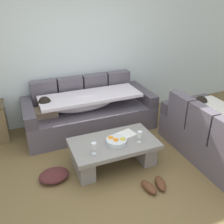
% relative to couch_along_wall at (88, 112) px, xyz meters
% --- Properties ---
extents(ground_plane, '(14.00, 14.00, 0.00)m').
position_rel_couch_along_wall_xyz_m(ground_plane, '(-0.06, -1.62, -0.33)').
color(ground_plane, brown).
extents(back_wall, '(9.00, 0.10, 2.70)m').
position_rel_couch_along_wall_xyz_m(back_wall, '(-0.06, 0.53, 1.02)').
color(back_wall, silver).
rests_on(back_wall, ground_plane).
extents(couch_along_wall, '(2.23, 0.92, 0.88)m').
position_rel_couch_along_wall_xyz_m(couch_along_wall, '(0.00, 0.00, 0.00)').
color(couch_along_wall, '#5A535D').
rests_on(couch_along_wall, ground_plane).
extents(couch_near_window, '(0.92, 1.77, 0.88)m').
position_rel_couch_along_wall_xyz_m(couch_near_window, '(1.52, -1.52, 0.00)').
color(couch_near_window, '#5A535D').
rests_on(couch_near_window, ground_plane).
extents(coffee_table, '(1.20, 0.68, 0.38)m').
position_rel_couch_along_wall_xyz_m(coffee_table, '(0.03, -1.13, -0.09)').
color(coffee_table, gray).
rests_on(coffee_table, ground_plane).
extents(fruit_bowl, '(0.28, 0.28, 0.10)m').
position_rel_couch_along_wall_xyz_m(fruit_bowl, '(0.04, -1.18, 0.09)').
color(fruit_bowl, silver).
rests_on(fruit_bowl, coffee_table).
extents(wine_glass_near_left, '(0.07, 0.07, 0.17)m').
position_rel_couch_along_wall_xyz_m(wine_glass_near_left, '(-0.32, -1.29, 0.16)').
color(wine_glass_near_left, silver).
rests_on(wine_glass_near_left, coffee_table).
extents(wine_glass_near_right, '(0.07, 0.07, 0.17)m').
position_rel_couch_along_wall_xyz_m(wine_glass_near_right, '(0.35, -1.27, 0.16)').
color(wine_glass_near_right, silver).
rests_on(wine_glass_near_right, coffee_table).
extents(open_magazine, '(0.32, 0.27, 0.01)m').
position_rel_couch_along_wall_xyz_m(open_magazine, '(0.26, -1.02, 0.05)').
color(open_magazine, white).
rests_on(open_magazine, coffee_table).
extents(pair_of_shoes, '(0.34, 0.29, 0.09)m').
position_rel_couch_along_wall_xyz_m(pair_of_shoes, '(0.32, -1.78, -0.29)').
color(pair_of_shoes, '#59331E').
rests_on(pair_of_shoes, ground_plane).
extents(crumpled_garment, '(0.40, 0.32, 0.12)m').
position_rel_couch_along_wall_xyz_m(crumpled_garment, '(-0.83, -1.12, -0.27)').
color(crumpled_garment, '#4C2323').
rests_on(crumpled_garment, ground_plane).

